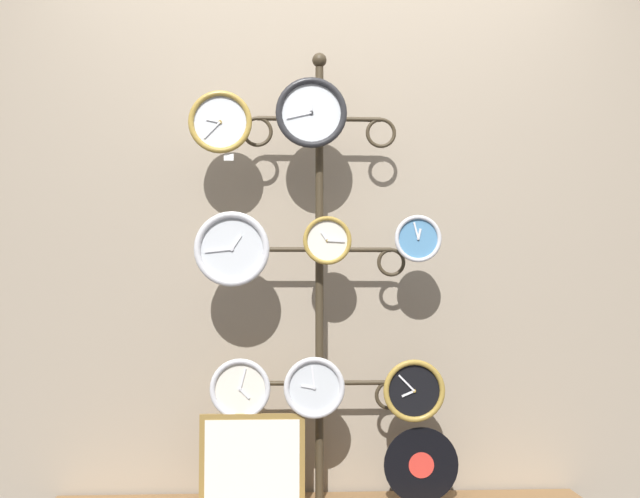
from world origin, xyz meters
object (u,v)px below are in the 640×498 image
clock_middle_left (232,249)px  clock_bottom_center (314,388)px  vinyl_record (421,465)px  clock_top_left (220,122)px  clock_top_center (311,113)px  clock_middle_right (418,239)px  display_stand (319,365)px  clock_bottom_left (240,389)px  clock_middle_center (327,241)px  clock_bottom_right (414,391)px  picture_frame (252,461)px

clock_middle_left → clock_bottom_center: clock_middle_left is taller
clock_middle_left → vinyl_record: clock_middle_left is taller
clock_top_left → clock_top_center: bearing=-1.8°
clock_top_center → clock_bottom_center: 1.12m
clock_top_center → vinyl_record: 1.51m
clock_middle_left → clock_top_center: bearing=2.3°
clock_middle_right → display_stand: bearing=167.9°
clock_bottom_center → vinyl_record: size_ratio=0.81×
clock_bottom_left → vinyl_record: bearing=1.1°
clock_middle_center → clock_bottom_left: size_ratio=0.82×
display_stand → vinyl_record: bearing=-9.6°
clock_middle_left → clock_bottom_right: clock_middle_left is taller
clock_top_center → vinyl_record: size_ratio=0.96×
clock_middle_right → clock_bottom_left: 0.95m
display_stand → clock_bottom_left: display_stand is taller
clock_middle_center → clock_bottom_right: bearing=-1.1°
clock_top_left → display_stand: bearing=10.7°
clock_bottom_center → clock_middle_center: bearing=14.0°
clock_bottom_right → clock_top_left: bearing=178.8°
clock_bottom_right → vinyl_record: (0.03, 0.02, -0.30)m
clock_top_left → vinyl_record: size_ratio=0.85×
clock_middle_center → clock_middle_right: size_ratio=1.02×
display_stand → clock_bottom_left: (-0.32, -0.08, -0.09)m
clock_bottom_right → clock_bottom_left: bearing=179.2°
clock_bottom_center → vinyl_record: bearing=4.2°
display_stand → clock_bottom_left: size_ratio=7.92×
clock_top_center → vinyl_record: bearing=2.5°
clock_bottom_right → picture_frame: bearing=-179.8°
clock_middle_right → clock_bottom_center: 0.74m
clock_bottom_center → vinyl_record: (0.44, 0.03, -0.32)m
vinyl_record → clock_bottom_center: bearing=-175.8°
clock_middle_center → clock_bottom_right: clock_middle_center is taller
display_stand → clock_top_center: bearing=-113.0°
clock_bottom_left → clock_middle_center: bearing=-0.6°
clock_top_center → clock_middle_center: 0.53m
clock_bottom_right → clock_top_center: bearing=179.3°
clock_bottom_center → clock_bottom_right: (0.41, 0.01, -0.02)m
clock_bottom_left → clock_bottom_right: (0.70, -0.01, -0.01)m
clock_top_center → clock_bottom_right: clock_top_center is taller
clock_top_left → clock_middle_center: bearing=-1.4°
vinyl_record → picture_frame: (-0.69, -0.03, 0.03)m
vinyl_record → picture_frame: 0.69m
display_stand → clock_top_left: display_stand is taller
clock_middle_right → clock_bottom_left: (-0.73, 0.00, -0.61)m
clock_middle_right → vinyl_record: 0.92m
clock_top_left → vinyl_record: 1.63m
clock_middle_left → clock_bottom_center: bearing=0.1°
clock_top_left → picture_frame: bearing=-7.8°
clock_middle_right → vinyl_record: bearing=58.8°
picture_frame → clock_bottom_right: bearing=0.2°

